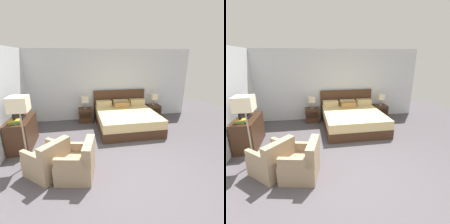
# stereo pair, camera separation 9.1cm
# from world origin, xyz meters

# --- Properties ---
(ground_plane) EXTENTS (11.06, 11.06, 0.00)m
(ground_plane) POSITION_xyz_m (0.00, 0.00, 0.00)
(ground_plane) COLOR #4C474C
(wall_back) EXTENTS (6.61, 0.06, 2.53)m
(wall_back) POSITION_xyz_m (0.00, 3.72, 1.27)
(wall_back) COLOR silver
(wall_back) RESTS_ON ground
(bed) EXTENTS (1.95, 2.12, 1.09)m
(bed) POSITION_xyz_m (0.57, 2.65, 0.30)
(bed) COLOR #422819
(bed) RESTS_ON ground
(nightstand_left) EXTENTS (0.49, 0.43, 0.49)m
(nightstand_left) POSITION_xyz_m (-0.73, 3.41, 0.25)
(nightstand_left) COLOR #422819
(nightstand_left) RESTS_ON ground
(nightstand_right) EXTENTS (0.49, 0.43, 0.49)m
(nightstand_right) POSITION_xyz_m (1.88, 3.41, 0.25)
(nightstand_right) COLOR #422819
(nightstand_right) RESTS_ON ground
(table_lamp_left) EXTENTS (0.23, 0.23, 0.44)m
(table_lamp_left) POSITION_xyz_m (-0.73, 3.41, 0.81)
(table_lamp_left) COLOR gray
(table_lamp_left) RESTS_ON nightstand_left
(table_lamp_right) EXTENTS (0.23, 0.23, 0.44)m
(table_lamp_right) POSITION_xyz_m (1.88, 3.41, 0.81)
(table_lamp_right) COLOR gray
(table_lamp_right) RESTS_ON nightstand_right
(dresser) EXTENTS (0.52, 1.17, 0.78)m
(dresser) POSITION_xyz_m (-2.42, 1.86, 0.40)
(dresser) COLOR #422819
(dresser) RESTS_ON ground
(tv) EXTENTS (0.18, 0.98, 0.51)m
(tv) POSITION_xyz_m (-2.42, 1.91, 1.03)
(tv) COLOR black
(tv) RESTS_ON dresser
(book_red_cover) EXTENTS (0.22, 0.17, 0.03)m
(book_red_cover) POSITION_xyz_m (-2.44, 1.47, 0.80)
(book_red_cover) COLOR gold
(book_red_cover) RESTS_ON dresser
(book_blue_cover) EXTENTS (0.22, 0.22, 0.03)m
(book_blue_cover) POSITION_xyz_m (-2.41, 1.47, 0.83)
(book_blue_cover) COLOR #2D7042
(book_blue_cover) RESTS_ON book_red_cover
(book_small_top) EXTENTS (0.27, 0.20, 0.03)m
(book_small_top) POSITION_xyz_m (-2.43, 1.47, 0.86)
(book_small_top) COLOR gold
(book_small_top) RESTS_ON book_blue_cover
(armchair_by_window) EXTENTS (0.97, 0.97, 0.76)m
(armchair_by_window) POSITION_xyz_m (-1.61, 0.53, 0.28)
(armchair_by_window) COLOR #9E8466
(armchair_by_window) RESTS_ON ground
(armchair_companion) EXTENTS (0.82, 0.81, 0.76)m
(armchair_companion) POSITION_xyz_m (-1.03, 0.34, 0.28)
(armchair_companion) COLOR #9E8466
(armchair_companion) RESTS_ON ground
(floor_lamp) EXTENTS (0.36, 0.36, 1.54)m
(floor_lamp) POSITION_xyz_m (-2.10, 0.91, 1.31)
(floor_lamp) COLOR gray
(floor_lamp) RESTS_ON ground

